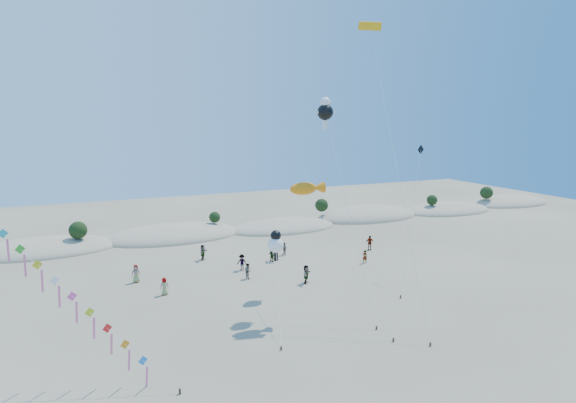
% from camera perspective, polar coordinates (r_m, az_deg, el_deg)
% --- Properties ---
extents(dune_ridge, '(145.30, 11.49, 5.57)m').
position_cam_1_polar(dune_ridge, '(68.84, -12.57, -3.95)').
color(dune_ridge, tan).
rests_on(dune_ridge, ground).
extents(fish_kite, '(4.86, 8.60, 11.12)m').
position_cam_1_polar(fish_kite, '(39.65, 2.30, 1.55)').
color(fish_kite, '#3F2D1E').
rests_on(fish_kite, ground).
extents(cartoon_kite_low, '(4.53, 10.91, 6.22)m').
position_cam_1_polar(cartoon_kite_low, '(44.12, -1.46, -4.93)').
color(cartoon_kite_low, '#3F2D1E').
rests_on(cartoon_kite_low, ground).
extents(cartoon_kite_high, '(2.00, 9.49, 18.12)m').
position_cam_1_polar(cartoon_kite_high, '(43.29, 4.44, 10.68)').
color(cartoon_kite_high, '#3F2D1E').
rests_on(cartoon_kite_high, ground).
extents(parafoil_kite, '(3.11, 12.68, 24.67)m').
position_cam_1_polar(parafoil_kite, '(45.31, 9.85, 19.04)').
color(parafoil_kite, '#3F2D1E').
rests_on(parafoil_kite, ground).
extents(dark_kite, '(7.73, 7.21, 13.50)m').
position_cam_1_polar(dark_kite, '(50.82, 14.91, 1.80)').
color(dark_kite, '#3F2D1E').
rests_on(dark_kite, ground).
extents(beachgoers, '(29.20, 13.63, 1.85)m').
position_cam_1_polar(beachgoers, '(52.82, -3.89, -7.12)').
color(beachgoers, slate).
rests_on(beachgoers, ground).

